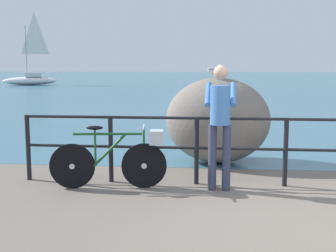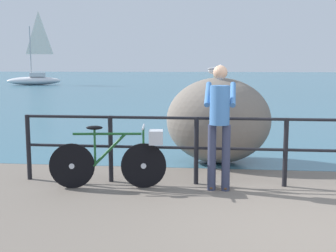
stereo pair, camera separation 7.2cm
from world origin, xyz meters
name	(u,v)px [view 2 (the right image)]	position (x,y,z in m)	size (l,w,h in m)	color
ground_plane	(233,97)	(0.00, 20.00, -0.05)	(120.00, 120.00, 0.10)	#6B6056
sea_surface	(223,79)	(0.00, 47.67, 0.00)	(120.00, 90.00, 0.01)	#38667A
promenade_railing	(286,144)	(0.00, 1.67, 0.63)	(7.91, 0.07, 1.02)	black
bicycle	(118,157)	(-2.43, 1.34, 0.46)	(1.69, 0.48, 0.92)	black
person_at_railing	(219,121)	(-0.97, 1.39, 0.99)	(0.46, 0.64, 1.78)	#333851
breakwater_boulder_main	(218,120)	(-0.97, 3.18, 0.78)	(1.89, 1.46, 1.55)	slate
seagull	(215,70)	(-1.04, 3.09, 1.69)	(0.33, 0.23, 0.23)	gold
sailboat	(35,77)	(-16.21, 31.23, 0.71)	(4.57, 2.81, 6.16)	white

